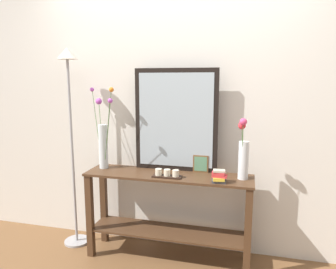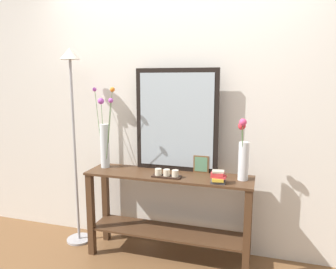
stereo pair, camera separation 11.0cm
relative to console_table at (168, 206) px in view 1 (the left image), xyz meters
name	(u,v)px [view 1 (the left image)]	position (x,y,z in m)	size (l,w,h in m)	color
ground_plane	(168,258)	(0.00, 0.00, -0.50)	(7.00, 6.00, 0.02)	brown
wall_back	(176,105)	(0.00, 0.30, 0.86)	(6.40, 0.08, 2.70)	silver
console_table	(168,206)	(0.00, 0.00, 0.00)	(1.44, 0.36, 0.78)	#472D1C
mirror_leaning	(176,120)	(0.03, 0.15, 0.74)	(0.74, 0.03, 0.90)	black
tall_vase_left	(103,140)	(-0.62, 0.05, 0.55)	(0.36, 0.33, 0.74)	silver
vase_right	(243,155)	(0.62, 0.02, 0.50)	(0.09, 0.13, 0.51)	silver
candle_tray	(167,174)	(0.01, -0.08, 0.32)	(0.24, 0.09, 0.07)	black
picture_frame_small	(201,164)	(0.26, 0.13, 0.37)	(0.14, 0.01, 0.15)	brown
book_stack	(219,177)	(0.45, -0.11, 0.34)	(0.12, 0.10, 0.10)	#424247
floor_lamp	(70,116)	(-0.94, 0.04, 0.77)	(0.24, 0.24, 1.86)	#9E9EA3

